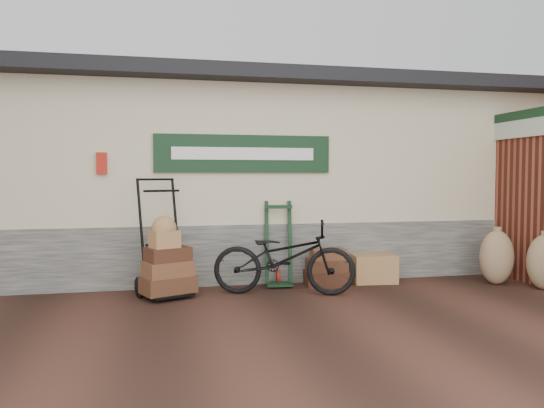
# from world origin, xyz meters

# --- Properties ---
(ground) EXTENTS (80.00, 80.00, 0.00)m
(ground) POSITION_xyz_m (0.00, 0.00, 0.00)
(ground) COLOR black
(ground) RESTS_ON ground
(station_building) EXTENTS (14.40, 4.10, 3.20)m
(station_building) POSITION_xyz_m (-0.01, 2.74, 1.61)
(station_building) COLOR #4C4C47
(station_building) RESTS_ON ground
(brick_outbuilding) EXTENTS (1.71, 4.51, 2.62)m
(brick_outbuilding) POSITION_xyz_m (4.70, 1.19, 1.30)
(brick_outbuilding) COLOR maroon
(brick_outbuilding) RESTS_ON ground
(porter_trolley) EXTENTS (0.99, 0.88, 1.63)m
(porter_trolley) POSITION_xyz_m (-1.49, 0.52, 0.81)
(porter_trolley) COLOR black
(porter_trolley) RESTS_ON ground
(green_barrow) EXTENTS (0.49, 0.43, 1.25)m
(green_barrow) POSITION_xyz_m (0.20, 0.85, 0.62)
(green_barrow) COLOR black
(green_barrow) RESTS_ON ground
(suitcase_stack) EXTENTS (0.65, 0.44, 0.55)m
(suitcase_stack) POSITION_xyz_m (0.89, 0.69, 0.28)
(suitcase_stack) COLOR #382311
(suitcase_stack) RESTS_ON ground
(wicker_hamper) EXTENTS (0.69, 0.49, 0.43)m
(wicker_hamper) POSITION_xyz_m (1.67, 0.76, 0.21)
(wicker_hamper) COLOR brown
(wicker_hamper) RESTS_ON ground
(bicycle) EXTENTS (1.22, 2.06, 1.13)m
(bicycle) POSITION_xyz_m (0.13, 0.25, 0.57)
(bicycle) COLOR black
(bicycle) RESTS_ON ground
(burlap_sack_left) EXTENTS (0.55, 0.48, 0.81)m
(burlap_sack_left) POSITION_xyz_m (3.41, 0.23, 0.41)
(burlap_sack_left) COLOR brown
(burlap_sack_left) RESTS_ON ground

